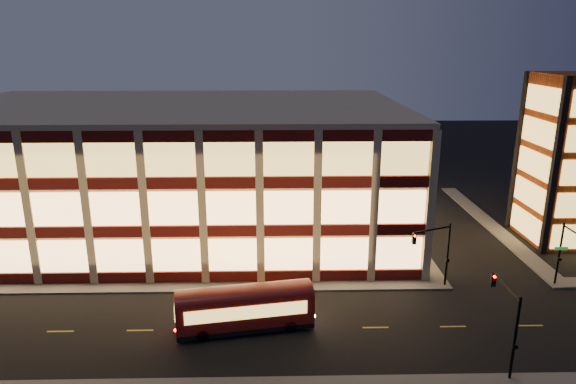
{
  "coord_description": "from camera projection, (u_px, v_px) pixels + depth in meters",
  "views": [
    {
      "loc": [
        8.47,
        -40.65,
        21.13
      ],
      "look_at": [
        9.59,
        8.0,
        6.78
      ],
      "focal_mm": 32.0,
      "sensor_mm": 36.0,
      "label": 1
    }
  ],
  "objects": [
    {
      "name": "traffic_signal_far",
      "position": [
        436.0,
        246.0,
        44.32
      ],
      "size": [
        3.79,
        1.87,
        6.0
      ],
      "color": "black",
      "rests_on": "ground"
    },
    {
      "name": "office_building",
      "position": [
        178.0,
        167.0,
        58.87
      ],
      "size": [
        50.45,
        30.45,
        14.5
      ],
      "color": "tan",
      "rests_on": "ground"
    },
    {
      "name": "sidewalk_office_east",
      "position": [
        398.0,
        224.0,
        61.55
      ],
      "size": [
        2.0,
        30.0,
        0.15
      ],
      "primitive_type": "cube",
      "color": "#514F4C",
      "rests_on": "ground"
    },
    {
      "name": "ground",
      "position": [
        180.0,
        293.0,
        44.77
      ],
      "size": [
        200.0,
        200.0,
        0.0
      ],
      "primitive_type": "plane",
      "color": "black",
      "rests_on": "ground"
    },
    {
      "name": "traffic_signal_right",
      "position": [
        570.0,
        249.0,
        43.75
      ],
      "size": [
        1.2,
        4.37,
        6.0
      ],
      "color": "black",
      "rests_on": "ground"
    },
    {
      "name": "sidewalk_office_south",
      "position": [
        149.0,
        287.0,
        45.64
      ],
      "size": [
        54.0,
        2.0,
        0.15
      ],
      "primitive_type": "cube",
      "color": "#514F4C",
      "rests_on": "ground"
    },
    {
      "name": "traffic_signal_near",
      "position": [
        507.0,
        312.0,
        33.54
      ],
      "size": [
        0.32,
        4.45,
        6.0
      ],
      "color": "black",
      "rests_on": "ground"
    },
    {
      "name": "trolley_bus",
      "position": [
        245.0,
        306.0,
        38.75
      ],
      "size": [
        10.56,
        4.3,
        3.48
      ],
      "rotation": [
        0.0,
        0.0,
        0.17
      ],
      "color": "maroon",
      "rests_on": "ground"
    },
    {
      "name": "stair_tower",
      "position": [
        572.0,
        160.0,
        54.57
      ],
      "size": [
        8.6,
        8.6,
        18.0
      ],
      "color": "#8C3814",
      "rests_on": "ground"
    },
    {
      "name": "sidewalk_tower_west",
      "position": [
        488.0,
        223.0,
        61.8
      ],
      "size": [
        2.0,
        30.0,
        0.15
      ],
      "primitive_type": "cube",
      "color": "#514F4C",
      "rests_on": "ground"
    }
  ]
}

